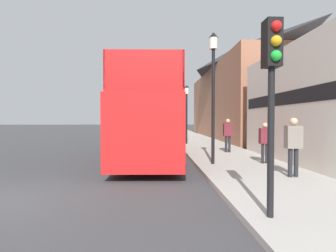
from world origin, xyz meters
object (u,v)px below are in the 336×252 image
traffic_signal (272,73)px  lamp_post_nearest (213,74)px  tour_bus (152,122)px  lamp_post_second (187,103)px  parked_car_ahead_of_bus (162,135)px  pedestrian_third (228,132)px  lamp_post_third (176,108)px  pedestrian_nearest (293,141)px  pedestrian_second (265,139)px

traffic_signal → lamp_post_nearest: size_ratio=0.68×
tour_bus → traffic_signal: (2.31, -8.17, 0.96)m
lamp_post_second → lamp_post_nearest: bearing=-89.7°
parked_car_ahead_of_bus → lamp_post_second: bearing=-48.3°
pedestrian_third → lamp_post_third: 13.96m
tour_bus → lamp_post_second: 6.86m
parked_car_ahead_of_bus → tour_bus: bearing=-92.9°
parked_car_ahead_of_bus → lamp_post_third: size_ratio=0.92×
lamp_post_second → pedestrian_nearest: bearing=-79.8°
pedestrian_nearest → pedestrian_third: pedestrian_nearest is taller
lamp_post_nearest → pedestrian_nearest: bearing=-51.5°
tour_bus → lamp_post_second: size_ratio=2.27×
parked_car_ahead_of_bus → lamp_post_second: (1.77, -2.11, 2.44)m
pedestrian_second → lamp_post_third: lamp_post_third is taller
pedestrian_second → lamp_post_nearest: 3.34m
pedestrian_nearest → lamp_post_third: lamp_post_third is taller
pedestrian_nearest → pedestrian_third: 6.16m
traffic_signal → lamp_post_third: bearing=89.9°
pedestrian_third → lamp_post_second: bearing=108.4°
traffic_signal → lamp_post_second: lamp_post_second is taller
lamp_post_nearest → lamp_post_second: lamp_post_nearest is taller
pedestrian_nearest → lamp_post_nearest: size_ratio=0.35×
parked_car_ahead_of_bus → pedestrian_second: pedestrian_second is taller
tour_bus → lamp_post_third: 15.20m
pedestrian_nearest → lamp_post_third: size_ratio=0.42×
pedestrian_nearest → pedestrian_third: bearing=93.3°
pedestrian_second → lamp_post_second: size_ratio=0.38×
lamp_post_nearest → lamp_post_second: bearing=90.3°
pedestrian_second → traffic_signal: traffic_signal is taller
traffic_signal → lamp_post_nearest: lamp_post_nearest is taller
pedestrian_second → parked_car_ahead_of_bus: bearing=110.1°
pedestrian_second → lamp_post_second: lamp_post_second is taller
parked_car_ahead_of_bus → pedestrian_second: 11.48m
traffic_signal → parked_car_ahead_of_bus: bearing=95.6°
tour_bus → parked_car_ahead_of_bus: 8.47m
pedestrian_third → lamp_post_third: (-1.78, 13.71, 1.94)m
pedestrian_nearest → traffic_signal: (-2.16, -3.27, 1.51)m
traffic_signal → pedestrian_third: bearing=79.1°
lamp_post_nearest → lamp_post_third: (-0.17, 17.39, -0.54)m
pedestrian_second → lamp_post_third: 17.62m
pedestrian_second → lamp_post_nearest: bearing=-179.1°
pedestrian_second → lamp_post_third: size_ratio=0.38×
tour_bus → lamp_post_third: lamp_post_third is taller
parked_car_ahead_of_bus → pedestrian_nearest: bearing=-72.3°
pedestrian_second → traffic_signal: (-2.32, -5.77, 1.63)m
parked_car_ahead_of_bus → pedestrian_third: size_ratio=2.21×
tour_bus → pedestrian_second: size_ratio=5.92×
parked_car_ahead_of_bus → lamp_post_second: size_ratio=0.93×
lamp_post_nearest → lamp_post_second: size_ratio=1.22×
parked_car_ahead_of_bus → lamp_post_third: bearing=77.6°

